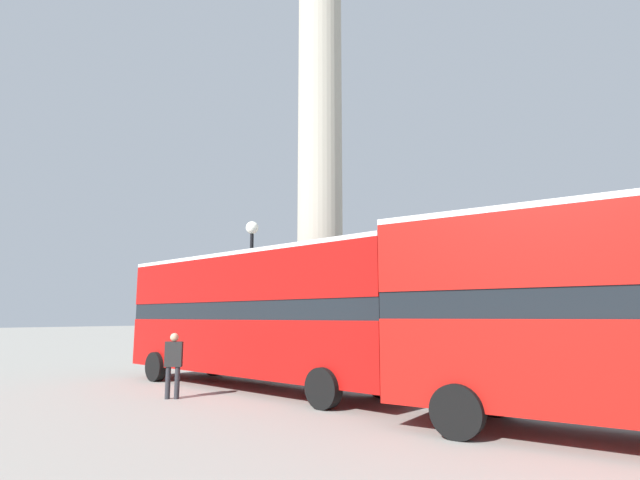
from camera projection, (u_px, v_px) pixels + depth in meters
name	position (u px, v px, depth m)	size (l,w,h in m)	color
ground_plane	(320.00, 370.00, 21.02)	(200.00, 200.00, 0.00)	gray
monument_column	(320.00, 205.00, 22.11)	(5.59, 5.59, 21.48)	#ADA593
bus_a	(258.00, 313.00, 15.97)	(11.41, 3.31, 4.21)	#A80F0C
equestrian_statue	(251.00, 325.00, 30.27)	(4.00, 3.43, 6.02)	#ADA593
street_lamp	(251.00, 277.00, 19.37)	(0.50, 0.50, 5.95)	black
pedestrian_near_lamp	(173.00, 361.00, 13.78)	(0.47, 0.45, 1.78)	#28282D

